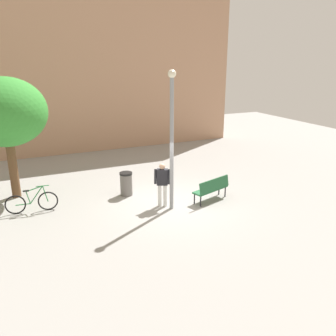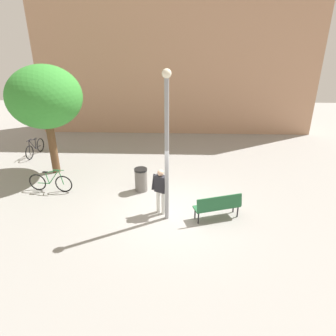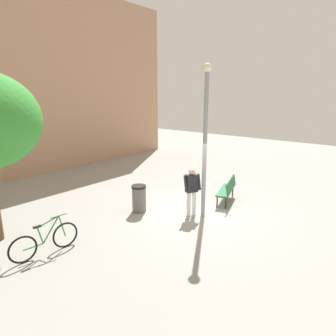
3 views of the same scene
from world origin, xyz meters
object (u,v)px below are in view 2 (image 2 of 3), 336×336
at_px(trash_bin, 141,180).
at_px(plaza_tree, 45,97).
at_px(bicycle_black, 35,148).
at_px(lamppost, 167,140).
at_px(bicycle_green, 51,182).
at_px(person_by_lamppost, 161,189).
at_px(park_bench, 218,205).

bearing_deg(trash_bin, plaza_tree, 157.88).
bearing_deg(plaza_tree, bicycle_black, 132.78).
relative_size(lamppost, bicycle_green, 2.74).
height_order(person_by_lamppost, bicycle_green, person_by_lamppost).
height_order(lamppost, trash_bin, lamppost).
xyz_separation_m(lamppost, person_by_lamppost, (-0.22, 0.33, -1.86)).
bearing_deg(park_bench, bicycle_black, 147.51).
xyz_separation_m(person_by_lamppost, bicycle_black, (-6.73, 5.20, -0.58)).
distance_m(lamppost, bicycle_black, 9.22).
bearing_deg(park_bench, lamppost, -179.91).
xyz_separation_m(park_bench, bicycle_black, (-8.68, 5.53, -0.16)).
relative_size(lamppost, plaza_tree, 1.06).
distance_m(person_by_lamppost, bicycle_green, 4.73).
distance_m(person_by_lamppost, trash_bin, 1.91).
distance_m(lamppost, bicycle_green, 5.58).
bearing_deg(plaza_tree, bicycle_green, -75.28).
bearing_deg(park_bench, trash_bin, 145.46).
relative_size(lamppost, trash_bin, 5.18).
relative_size(plaza_tree, bicycle_black, 2.59).
xyz_separation_m(plaza_tree, bicycle_green, (0.48, -1.84, -2.98)).
relative_size(person_by_lamppost, park_bench, 1.00).
relative_size(lamppost, bicycle_black, 2.74).
bearing_deg(bicycle_green, lamppost, -20.63).
height_order(plaza_tree, trash_bin, plaza_tree).
bearing_deg(person_by_lamppost, plaza_tree, 146.52).
distance_m(person_by_lamppost, plaza_tree, 6.40).
relative_size(plaza_tree, bicycle_green, 2.60).
bearing_deg(bicycle_black, person_by_lamppost, -37.68).
xyz_separation_m(person_by_lamppost, park_bench, (1.95, -0.33, -0.42)).
bearing_deg(lamppost, trash_bin, 119.56).
height_order(person_by_lamppost, bicycle_black, person_by_lamppost).
height_order(park_bench, bicycle_green, bicycle_green).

